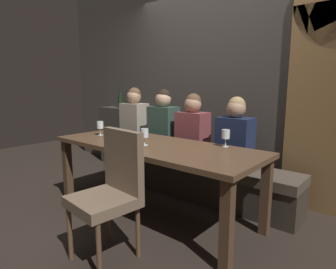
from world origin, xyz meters
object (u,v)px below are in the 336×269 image
(diner_bearded, at_px, (163,123))
(wine_glass_center_front, at_px, (145,134))
(dining_table, at_px, (153,152))
(banquette_bench, at_px, (193,176))
(wine_glass_end_left, at_px, (226,135))
(diner_near_end, at_px, (235,134))
(diner_redhead, at_px, (134,119))
(wine_bottle_dark_red, at_px, (120,100))
(fork_on_table, at_px, (111,137))
(diner_far_end, at_px, (192,128))
(wine_bottle_pale_label, at_px, (131,101))
(chair_near_side, at_px, (112,186))
(wine_glass_far_right, at_px, (100,125))

(diner_bearded, relative_size, wine_glass_center_front, 4.98)
(dining_table, bearing_deg, banquette_bench, 90.00)
(diner_bearded, distance_m, wine_glass_end_left, 1.14)
(diner_bearded, height_order, diner_near_end, diner_bearded)
(dining_table, xyz_separation_m, diner_redhead, (-1.03, 0.71, 0.19))
(diner_near_end, height_order, wine_glass_center_front, diner_near_end)
(banquette_bench, distance_m, diner_near_end, 0.78)
(wine_bottle_dark_red, relative_size, wine_glass_end_left, 1.99)
(diner_bearded, xyz_separation_m, fork_on_table, (-0.14, -0.74, -0.09))
(diner_far_end, bearing_deg, fork_on_table, -127.87)
(dining_table, bearing_deg, wine_glass_center_front, -94.47)
(wine_bottle_dark_red, bearing_deg, diner_bearded, -15.85)
(banquette_bench, relative_size, diner_redhead, 3.00)
(banquette_bench, distance_m, wine_glass_center_front, 1.02)
(wine_glass_end_left, bearing_deg, fork_on_table, -162.38)
(diner_redhead, bearing_deg, diner_far_end, -0.15)
(wine_bottle_pale_label, height_order, wine_glass_end_left, wine_bottle_pale_label)
(wine_bottle_dark_red, relative_size, wine_bottle_pale_label, 1.00)
(banquette_bench, xyz_separation_m, wine_bottle_pale_label, (-1.43, 0.32, 0.84))
(diner_far_end, bearing_deg, chair_near_side, -79.23)
(wine_bottle_pale_label, height_order, wine_glass_far_right, wine_bottle_pale_label)
(diner_near_end, bearing_deg, wine_glass_center_front, -122.98)
(diner_far_end, distance_m, diner_near_end, 0.55)
(diner_far_end, xyz_separation_m, wine_glass_far_right, (-0.78, -0.75, 0.04))
(diner_far_end, bearing_deg, wine_glass_end_left, -29.51)
(banquette_bench, relative_size, wine_glass_center_front, 15.24)
(diner_redhead, bearing_deg, wine_glass_center_front, -38.68)
(diner_near_end, xyz_separation_m, wine_glass_end_left, (0.09, -0.37, 0.05))
(wine_bottle_pale_label, distance_m, wine_glass_far_right, 1.26)
(dining_table, distance_m, diner_far_end, 0.72)
(dining_table, distance_m, banquette_bench, 0.82)
(diner_redhead, xyz_separation_m, wine_bottle_pale_label, (-0.40, 0.32, 0.23))
(dining_table, xyz_separation_m, wine_bottle_pale_label, (-1.43, 1.02, 0.42))
(diner_bearded, xyz_separation_m, wine_glass_end_left, (1.09, -0.35, 0.02))
(wine_bottle_dark_red, distance_m, wine_bottle_pale_label, 0.29)
(wine_bottle_dark_red, height_order, wine_bottle_pale_label, same)
(diner_redhead, xyz_separation_m, wine_glass_center_front, (1.02, -0.81, 0.01))
(wine_glass_far_right, bearing_deg, diner_bearded, 65.60)
(dining_table, distance_m, wine_glass_center_front, 0.23)
(diner_near_end, bearing_deg, wine_bottle_dark_red, 171.61)
(dining_table, height_order, banquette_bench, dining_table)
(chair_near_side, bearing_deg, wine_bottle_dark_red, 138.12)
(diner_bearded, bearing_deg, wine_glass_far_right, -114.40)
(wine_bottle_pale_label, bearing_deg, chair_near_side, -46.11)
(chair_near_side, distance_m, fork_on_table, 1.11)
(diner_bearded, distance_m, diner_near_end, 0.99)
(diner_near_end, distance_m, fork_on_table, 1.36)
(dining_table, relative_size, wine_glass_end_left, 13.41)
(diner_bearded, relative_size, wine_bottle_dark_red, 2.51)
(dining_table, bearing_deg, wine_glass_end_left, 29.11)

